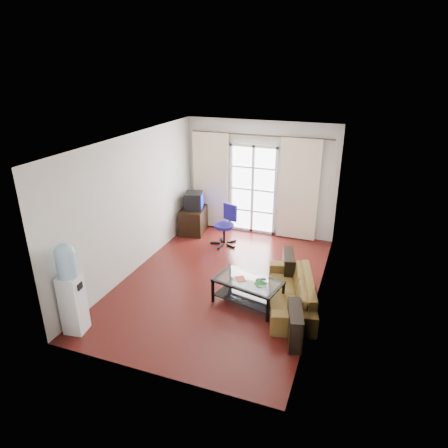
# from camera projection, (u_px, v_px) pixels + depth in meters

# --- Properties ---
(floor) EXTENTS (5.20, 5.20, 0.00)m
(floor) POSITION_uv_depth(u_px,v_px,m) (221.00, 281.00, 7.66)
(floor) COLOR #541914
(floor) RESTS_ON ground
(ceiling) EXTENTS (5.20, 5.20, 0.00)m
(ceiling) POSITION_uv_depth(u_px,v_px,m) (221.00, 140.00, 6.63)
(ceiling) COLOR white
(ceiling) RESTS_ON wall_back
(wall_back) EXTENTS (3.60, 0.02, 2.70)m
(wall_back) POSITION_uv_depth(u_px,v_px,m) (260.00, 179.00, 9.40)
(wall_back) COLOR silver
(wall_back) RESTS_ON floor
(wall_front) EXTENTS (3.60, 0.02, 2.70)m
(wall_front) POSITION_uv_depth(u_px,v_px,m) (146.00, 288.00, 4.89)
(wall_front) COLOR silver
(wall_front) RESTS_ON floor
(wall_left) EXTENTS (0.02, 5.20, 2.70)m
(wall_left) POSITION_uv_depth(u_px,v_px,m) (134.00, 204.00, 7.72)
(wall_left) COLOR silver
(wall_left) RESTS_ON floor
(wall_right) EXTENTS (0.02, 5.20, 2.70)m
(wall_right) POSITION_uv_depth(u_px,v_px,m) (323.00, 230.00, 6.57)
(wall_right) COLOR silver
(wall_right) RESTS_ON floor
(french_door) EXTENTS (1.16, 0.06, 2.15)m
(french_door) POSITION_uv_depth(u_px,v_px,m) (253.00, 190.00, 9.51)
(french_door) COLOR white
(french_door) RESTS_ON wall_back
(curtain_rod) EXTENTS (3.30, 0.04, 0.04)m
(curtain_rod) POSITION_uv_depth(u_px,v_px,m) (260.00, 135.00, 8.92)
(curtain_rod) COLOR #4C3F2D
(curtain_rod) RESTS_ON wall_back
(curtain_left) EXTENTS (0.90, 0.07, 2.35)m
(curtain_left) POSITION_uv_depth(u_px,v_px,m) (211.00, 181.00, 9.74)
(curtain_left) COLOR beige
(curtain_left) RESTS_ON curtain_rod
(curtain_right) EXTENTS (0.90, 0.07, 2.35)m
(curtain_right) POSITION_uv_depth(u_px,v_px,m) (299.00, 190.00, 9.05)
(curtain_right) COLOR beige
(curtain_right) RESTS_ON curtain_rod
(radiator) EXTENTS (0.64, 0.12, 0.64)m
(radiator) POSITION_uv_depth(u_px,v_px,m) (290.00, 225.00, 9.45)
(radiator) COLOR gray
(radiator) RESTS_ON floor
(sofa) EXTENTS (2.20, 1.63, 0.54)m
(sofa) POSITION_uv_depth(u_px,v_px,m) (291.00, 291.00, 6.83)
(sofa) COLOR brown
(sofa) RESTS_ON floor
(coffee_table) EXTENTS (1.24, 0.88, 0.46)m
(coffee_table) POSITION_uv_depth(u_px,v_px,m) (248.00, 288.00, 6.87)
(coffee_table) COLOR silver
(coffee_table) RESTS_ON floor
(bowl) EXTENTS (0.35, 0.35, 0.05)m
(bowl) POSITION_uv_depth(u_px,v_px,m) (261.00, 285.00, 6.62)
(bowl) COLOR #388F34
(bowl) RESTS_ON coffee_table
(book) EXTENTS (0.33, 0.33, 0.02)m
(book) POSITION_uv_depth(u_px,v_px,m) (236.00, 279.00, 6.81)
(book) COLOR maroon
(book) RESTS_ON coffee_table
(remote) EXTENTS (0.18, 0.14, 0.02)m
(remote) POSITION_uv_depth(u_px,v_px,m) (261.00, 279.00, 6.82)
(remote) COLOR black
(remote) RESTS_ON coffee_table
(tv_stand) EXTENTS (0.68, 0.90, 0.60)m
(tv_stand) POSITION_uv_depth(u_px,v_px,m) (193.00, 220.00, 9.79)
(tv_stand) COLOR black
(tv_stand) RESTS_ON floor
(crt_tv) EXTENTS (0.53, 0.54, 0.41)m
(crt_tv) POSITION_uv_depth(u_px,v_px,m) (193.00, 201.00, 9.59)
(crt_tv) COLOR black
(crt_tv) RESTS_ON tv_stand
(task_chair) EXTENTS (0.82, 0.82, 0.93)m
(task_chair) POSITION_uv_depth(u_px,v_px,m) (225.00, 233.00, 9.12)
(task_chair) COLOR black
(task_chair) RESTS_ON floor
(water_cooler) EXTENTS (0.36, 0.35, 1.50)m
(water_cooler) POSITION_uv_depth(u_px,v_px,m) (70.00, 287.00, 5.98)
(water_cooler) COLOR white
(water_cooler) RESTS_ON floor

